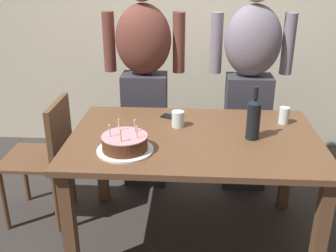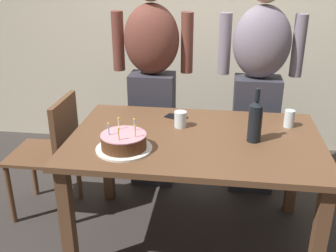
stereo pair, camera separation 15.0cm
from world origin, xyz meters
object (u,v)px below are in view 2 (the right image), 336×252
water_glass_near (181,119)px  cell_phone (176,117)px  person_man_bearded (152,80)px  birthday_cake (124,142)px  wine_bottle (255,120)px  water_glass_far (289,119)px  dining_chair (54,147)px  person_woman_cardigan (258,84)px

water_glass_near → cell_phone: 0.16m
person_man_bearded → cell_phone: bearing=119.1°
birthday_cake → wine_bottle: 0.76m
water_glass_far → dining_chair: bearing=-178.1°
person_woman_cardigan → dining_chair: 1.54m
water_glass_far → wine_bottle: size_ratio=0.34×
water_glass_near → person_man_bearded: 0.64m
cell_phone → dining_chair: bearing=-149.5°
water_glass_near → dining_chair: size_ratio=0.12×
water_glass_near → person_woman_cardigan: size_ratio=0.06×
person_man_bearded → person_woman_cardigan: (0.79, 0.00, 0.00)m
cell_phone → dining_chair: size_ratio=0.17×
dining_chair → person_woman_cardigan: bearing=110.8°
person_man_bearded → person_woman_cardigan: 0.79m
water_glass_near → cell_phone: (-0.04, 0.15, -0.05)m
wine_bottle → person_woman_cardigan: (0.07, 0.73, 0.00)m
birthday_cake → water_glass_near: birthday_cake is taller
wine_bottle → person_woman_cardigan: bearing=84.7°
wine_bottle → cell_phone: bearing=148.1°
birthday_cake → person_woman_cardigan: person_woman_cardigan is taller
wine_bottle → person_man_bearded: (-0.73, 0.73, 0.00)m
wine_bottle → water_glass_far: bearing=46.7°
wine_bottle → dining_chair: 1.39m
birthday_cake → dining_chair: birthday_cake is taller
cell_phone → person_man_bearded: size_ratio=0.09×
water_glass_near → water_glass_far: water_glass_far is taller
birthday_cake → person_woman_cardigan: bearing=50.0°
birthday_cake → person_woman_cardigan: (0.79, 0.94, 0.09)m
birthday_cake → wine_bottle: bearing=16.6°
water_glass_far → cell_phone: size_ratio=0.76×
wine_bottle → dining_chair: wine_bottle is taller
water_glass_far → person_man_bearded: size_ratio=0.07×
water_glass_far → person_woman_cardigan: (-0.17, 0.48, 0.08)m
birthday_cake → cell_phone: 0.57m
person_woman_cardigan → dining_chair: person_woman_cardigan is taller
wine_bottle → dining_chair: (-1.33, 0.20, -0.35)m
person_woman_cardigan → dining_chair: size_ratio=1.90×
birthday_cake → water_glass_far: size_ratio=2.89×
water_glass_far → person_woman_cardigan: person_woman_cardigan is taller
person_woman_cardigan → water_glass_far: bearing=109.0°
cell_phone → water_glass_near: bearing=-50.3°
cell_phone → water_glass_far: bearing=18.6°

